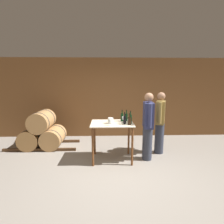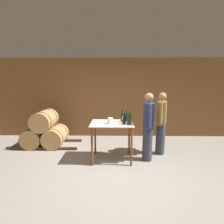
{
  "view_description": "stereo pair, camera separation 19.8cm",
  "coord_description": "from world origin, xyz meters",
  "views": [
    {
      "loc": [
        -0.27,
        -3.4,
        1.95
      ],
      "look_at": [
        -0.14,
        0.8,
        1.19
      ],
      "focal_mm": 28.0,
      "sensor_mm": 36.0,
      "label": 1
    },
    {
      "loc": [
        -0.07,
        -3.41,
        1.95
      ],
      "look_at": [
        -0.14,
        0.8,
        1.19
      ],
      "focal_mm": 28.0,
      "sensor_mm": 36.0,
      "label": 2
    }
  ],
  "objects": [
    {
      "name": "person_host",
      "position": [
        0.74,
        0.68,
        0.88
      ],
      "size": [
        0.25,
        0.59,
        1.67
      ],
      "color": "#333847",
      "rests_on": "ground_plane"
    },
    {
      "name": "barrel_rack",
      "position": [
        -2.16,
        1.62,
        0.45
      ],
      "size": [
        2.03,
        0.85,
        1.09
      ],
      "color": "#4C331E",
      "rests_on": "ground_plane"
    },
    {
      "name": "wine_glass_near_left",
      "position": [
        -0.19,
        0.48,
        1.03
      ],
      "size": [
        0.06,
        0.06,
        0.14
      ],
      "color": "silver",
      "rests_on": "tasting_table"
    },
    {
      "name": "person_visitor_with_scarf",
      "position": [
        1.15,
        1.07,
        0.87
      ],
      "size": [
        0.34,
        0.56,
        1.65
      ],
      "color": "#333847",
      "rests_on": "ground_plane"
    },
    {
      "name": "wine_glass_near_center",
      "position": [
        0.14,
        0.75,
        1.04
      ],
      "size": [
        0.06,
        0.06,
        0.14
      ],
      "color": "silver",
      "rests_on": "tasting_table"
    },
    {
      "name": "wine_bottle_left",
      "position": [
        0.15,
        0.58,
        1.05
      ],
      "size": [
        0.07,
        0.07,
        0.29
      ],
      "color": "black",
      "rests_on": "tasting_table"
    },
    {
      "name": "wine_bottle_right",
      "position": [
        0.26,
        0.5,
        1.04
      ],
      "size": [
        0.07,
        0.07,
        0.27
      ],
      "color": "black",
      "rests_on": "tasting_table"
    },
    {
      "name": "wine_bottle_far_right",
      "position": [
        0.29,
        0.62,
        1.06
      ],
      "size": [
        0.07,
        0.07,
        0.31
      ],
      "color": "black",
      "rests_on": "tasting_table"
    },
    {
      "name": "tasting_table",
      "position": [
        -0.14,
        0.7,
        0.76
      ],
      "size": [
        1.02,
        0.78,
        0.94
      ],
      "color": "beige",
      "rests_on": "ground_plane"
    },
    {
      "name": "wine_bottle_center",
      "position": [
        0.23,
        0.91,
        1.05
      ],
      "size": [
        0.07,
        0.07,
        0.28
      ],
      "color": "black",
      "rests_on": "tasting_table"
    },
    {
      "name": "ground_plane",
      "position": [
        0.0,
        0.0,
        0.0
      ],
      "size": [
        14.0,
        14.0,
        0.0
      ],
      "primitive_type": "plane",
      "color": "gray"
    },
    {
      "name": "back_wall",
      "position": [
        0.0,
        2.61,
        1.35
      ],
      "size": [
        8.4,
        0.05,
        2.7
      ],
      "color": "brown",
      "rests_on": "ground_plane"
    },
    {
      "name": "wine_bottle_far_left",
      "position": [
        0.12,
        0.87,
        1.05
      ],
      "size": [
        0.07,
        0.07,
        0.29
      ],
      "color": "black",
      "rests_on": "tasting_table"
    },
    {
      "name": "ice_bucket",
      "position": [
        -0.17,
        0.65,
        1.01
      ],
      "size": [
        0.13,
        0.13,
        0.13
      ],
      "color": "white",
      "rests_on": "tasting_table"
    }
  ]
}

